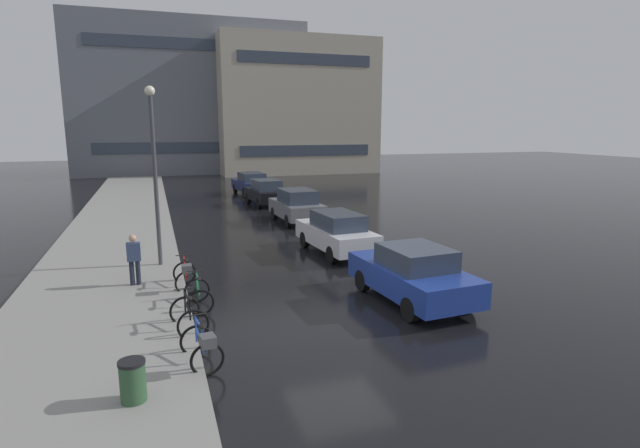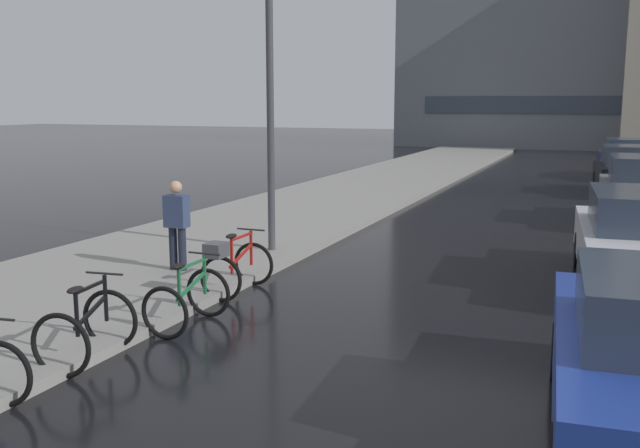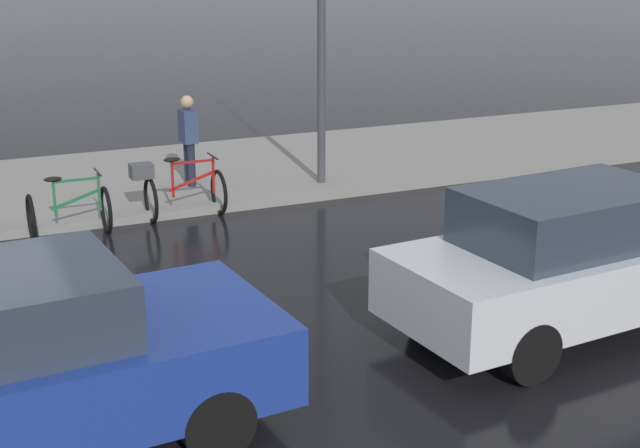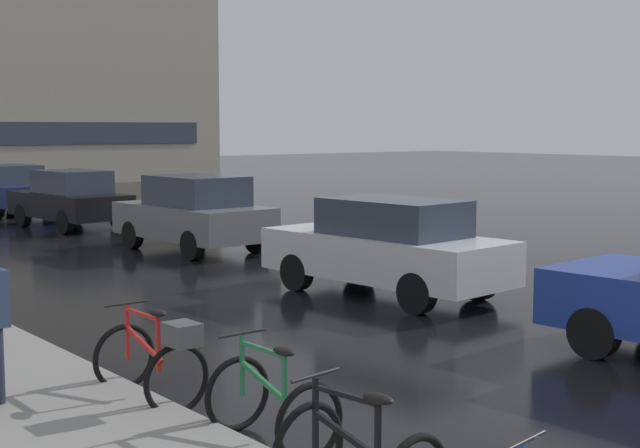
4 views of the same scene
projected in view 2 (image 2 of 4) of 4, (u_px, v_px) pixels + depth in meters
name	position (u px, v px, depth m)	size (l,w,h in m)	color
ground_plane	(383.00, 427.00, 6.75)	(140.00, 140.00, 0.00)	black
sidewalk_kerb	(273.00, 220.00, 18.09)	(4.80, 60.00, 0.14)	gray
bicycle_second	(87.00, 329.00, 8.35)	(0.89, 1.16, 0.99)	black
bicycle_third	(188.00, 299.00, 9.66)	(0.71, 1.14, 0.96)	black
bicycle_farthest	(233.00, 264.00, 11.24)	(0.73, 1.43, 1.00)	black
car_white	(637.00, 239.00, 11.63)	(2.10, 4.49, 1.63)	silver
car_black	(626.00, 170.00, 23.43)	(2.14, 4.12, 1.62)	black
car_navy	(627.00, 158.00, 28.34)	(2.33, 4.45, 1.59)	navy
pedestrian	(177.00, 223.00, 12.31)	(0.41, 0.25, 1.70)	#1E2333
streetlamp	(270.00, 67.00, 13.53)	(0.33, 0.33, 6.21)	#424247
building_facade_main	(589.00, 28.00, 47.47)	(23.78, 10.11, 15.64)	slate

